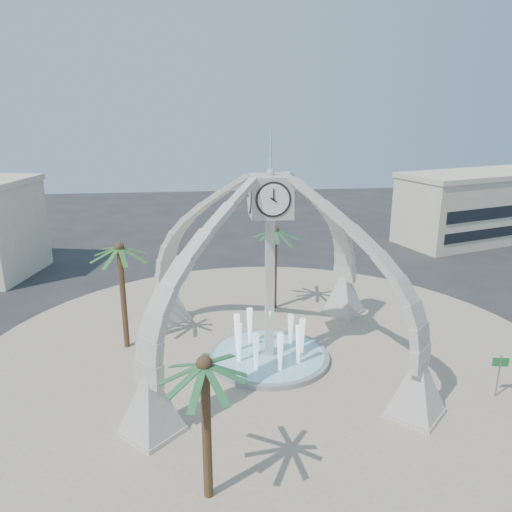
{
  "coord_description": "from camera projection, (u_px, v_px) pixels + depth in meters",
  "views": [
    {
      "loc": [
        -4.22,
        -29.62,
        16.23
      ],
      "look_at": [
        -0.65,
        2.0,
        6.67
      ],
      "focal_mm": 35.0,
      "sensor_mm": 36.0,
      "label": 1
    }
  ],
  "objects": [
    {
      "name": "ground",
      "position": [
        269.0,
        360.0,
        33.31
      ],
      "size": [
        140.0,
        140.0,
        0.0
      ],
      "primitive_type": "plane",
      "color": "#282828",
      "rests_on": "ground"
    },
    {
      "name": "plaza",
      "position": [
        269.0,
        359.0,
        33.3
      ],
      "size": [
        40.0,
        40.0,
        0.06
      ],
      "primitive_type": "cylinder",
      "color": "tan",
      "rests_on": "ground"
    },
    {
      "name": "clock_tower",
      "position": [
        270.0,
        267.0,
        31.44
      ],
      "size": [
        17.94,
        17.94,
        16.3
      ],
      "color": "beige",
      "rests_on": "ground"
    },
    {
      "name": "fountain",
      "position": [
        269.0,
        356.0,
        33.23
      ],
      "size": [
        8.0,
        8.0,
        3.62
      ],
      "color": "gray",
      "rests_on": "ground"
    },
    {
      "name": "building_ne",
      "position": [
        477.0,
        206.0,
        61.94
      ],
      "size": [
        21.87,
        14.17,
        8.6
      ],
      "rotation": [
        0.0,
        0.0,
        0.31
      ],
      "color": "beige",
      "rests_on": "ground"
    },
    {
      "name": "palm_west",
      "position": [
        119.0,
        249.0,
        33.03
      ],
      "size": [
        4.72,
        4.72,
        8.08
      ],
      "rotation": [
        0.0,
        0.0,
        0.15
      ],
      "color": "brown",
      "rests_on": "ground"
    },
    {
      "name": "palm_north",
      "position": [
        275.0,
        231.0,
        39.92
      ],
      "size": [
        5.6,
        5.6,
        7.55
      ],
      "rotation": [
        0.0,
        0.0,
        0.43
      ],
      "color": "brown",
      "rests_on": "ground"
    },
    {
      "name": "palm_south",
      "position": [
        204.0,
        366.0,
        19.83
      ],
      "size": [
        5.16,
        5.16,
        7.23
      ],
      "rotation": [
        0.0,
        0.0,
        0.23
      ],
      "color": "brown",
      "rests_on": "ground"
    },
    {
      "name": "street_sign",
      "position": [
        500.0,
        367.0,
        28.48
      ],
      "size": [
        0.99,
        0.22,
        2.72
      ],
      "rotation": [
        0.0,
        0.0,
        -0.19
      ],
      "color": "slate",
      "rests_on": "ground"
    }
  ]
}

